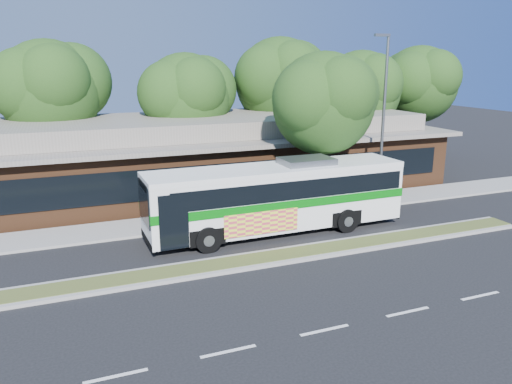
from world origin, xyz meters
TOP-DOWN VIEW (x-y plane):
  - ground at (0.00, 0.00)m, footprint 120.00×120.00m
  - median_strip at (0.00, 0.60)m, footprint 26.00×1.10m
  - sidewalk at (0.00, 6.40)m, footprint 44.00×2.60m
  - plaza_building at (0.00, 12.99)m, footprint 33.20×11.20m
  - lamp_post at (9.56, 6.00)m, footprint 0.93×0.18m
  - tree_bg_b at (-6.57, 16.14)m, footprint 6.69×6.00m
  - tree_bg_c at (1.40, 15.13)m, footprint 6.24×5.60m
  - tree_bg_d at (8.45, 16.15)m, footprint 6.91×6.20m
  - tree_bg_e at (14.42, 15.14)m, footprint 6.47×5.80m
  - tree_bg_f at (20.43, 16.14)m, footprint 6.69×6.00m
  - transit_bus at (2.31, 3.57)m, footprint 12.12×2.95m
  - sidewalk_tree at (6.38, 6.33)m, footprint 5.87×5.27m

SIDE VIEW (x-z plane):
  - ground at x=0.00m, z-range 0.00..0.00m
  - sidewalk at x=0.00m, z-range 0.00..0.12m
  - median_strip at x=0.00m, z-range 0.00..0.15m
  - transit_bus at x=2.31m, z-range 0.19..3.58m
  - plaza_building at x=0.00m, z-range -0.10..4.35m
  - lamp_post at x=9.56m, z-range 0.37..9.44m
  - tree_bg_c at x=1.40m, z-range 1.46..9.72m
  - sidewalk_tree at x=6.38m, z-range 1.60..9.83m
  - tree_bg_e at x=14.42m, z-range 1.49..10.00m
  - tree_bg_f at x=20.43m, z-range 1.60..10.52m
  - tree_bg_b at x=-6.57m, z-range 1.64..10.64m
  - tree_bg_d at x=8.45m, z-range 1.73..11.10m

